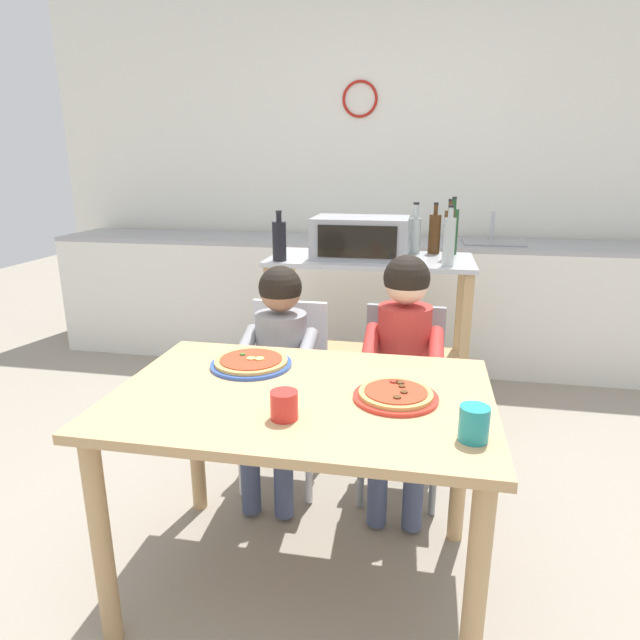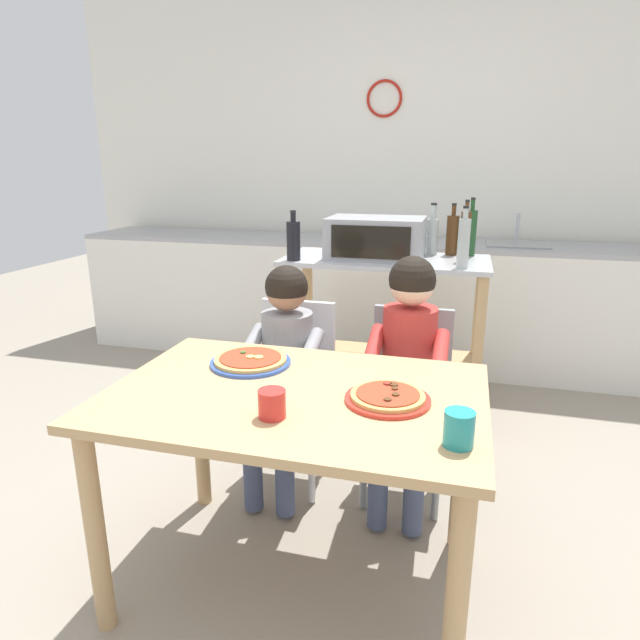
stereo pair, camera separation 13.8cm
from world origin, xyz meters
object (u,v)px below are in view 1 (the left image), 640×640
Objects in this scene: bottle_slim_sauce at (415,234)px; bottle_brown_beer at (279,240)px; pizza_plate_red_rimmed at (396,395)px; toaster_oven at (361,237)px; pizza_plate_blue_rimmed at (251,363)px; dining_table at (302,423)px; drinking_cup_teal at (474,424)px; kitchen_island_cart at (369,310)px; bottle_tall_green_wine at (449,241)px; drinking_cup_red at (284,405)px; child_in_red_shirt at (403,354)px; bottle_clear_vinegar at (453,231)px; child_in_grey_shirt at (278,355)px; dining_chair_left at (286,379)px; bottle_squat_spirits at (448,234)px; dining_chair_right at (402,387)px; bottle_dark_olive_oil at (434,233)px.

bottle_slim_sauce is 0.80m from bottle_brown_beer.
bottle_slim_sauce is 1.11× the size of pizza_plate_red_rimmed.
bottle_brown_beer is 1.01× the size of pizza_plate_red_rimmed.
toaster_oven reaches higher than pizza_plate_blue_rimmed.
dining_table is 0.57m from drinking_cup_teal.
bottle_tall_green_wine is (0.41, -0.19, 0.43)m from kitchen_island_cart.
bottle_slim_sauce is at bearing 80.38° from drinking_cup_red.
bottle_brown_beer is at bearing 107.89° from dining_table.
toaster_oven is 0.97m from child_in_red_shirt.
pizza_plate_red_rimmed is (-0.22, -1.64, -0.31)m from bottle_clear_vinegar.
bottle_slim_sauce is at bearing -176.57° from bottle_clear_vinegar.
dining_chair_left is at bearing 90.00° from child_in_grey_shirt.
kitchen_island_cart is 3.48× the size of bottle_squat_spirits.
drinking_cup_red reaches higher than dining_table.
drinking_cup_teal reaches higher than pizza_plate_red_rimmed.
kitchen_island_cart is 13.67× the size of drinking_cup_red.
dining_table is 1.19× the size of child_in_grey_shirt.
drinking_cup_red is at bearing -108.62° from bottle_tall_green_wine.
dining_chair_left is (-0.53, -0.97, -0.55)m from bottle_slim_sauce.
bottle_brown_beer reaches higher than dining_table.
dining_chair_right is (-0.18, -0.57, -0.56)m from bottle_tall_green_wine.
toaster_oven is 1.73m from drinking_cup_teal.
child_in_grey_shirt reaches higher than pizza_plate_red_rimmed.
bottle_clear_vinegar is at bearing 72.77° from dining_table.
dining_table is at bearing -107.23° from bottle_clear_vinegar.
kitchen_island_cart is 0.80m from dining_chair_right.
drinking_cup_teal reaches higher than dining_table.
child_in_red_shirt reaches higher than pizza_plate_red_rimmed.
toaster_oven is 0.43× the size of dining_table.
dining_table is at bearing -117.61° from child_in_red_shirt.
kitchen_island_cart is 0.58m from bottle_dark_olive_oil.
bottle_squat_spirits is 1.49m from pizza_plate_red_rimmed.
bottle_dark_olive_oil reaches higher than kitchen_island_cart.
drinking_cup_red is at bearing -111.90° from child_in_red_shirt.
dining_chair_right is (0.28, -0.74, -0.55)m from toaster_oven.
dining_table is 4.54× the size of pizza_plate_red_rimmed.
bottle_dark_olive_oil reaches higher than pizza_plate_red_rimmed.
bottle_slim_sauce is (0.23, 0.19, 0.42)m from kitchen_island_cart.
bottle_tall_green_wine reaches higher than bottle_brown_beer.
dining_table is (-0.07, -1.44, 0.01)m from kitchen_island_cart.
toaster_oven reaches higher than drinking_cup_red.
bottle_dark_olive_oil is at bearing 83.86° from child_in_red_shirt.
kitchen_island_cart is 0.60m from bottle_squat_spirits.
bottle_dark_olive_oil is (-0.07, 0.39, -0.01)m from bottle_tall_green_wine.
bottle_squat_spirits is at bearing 3.41° from toaster_oven.
dining_chair_right is at bearing -107.85° from bottle_tall_green_wine.
kitchen_island_cart is 0.65m from bottle_brown_beer.
bottle_clear_vinegar is 1.11× the size of bottle_dark_olive_oil.
dining_chair_left is 2.82× the size of pizza_plate_blue_rimmed.
bottle_tall_green_wine is at bearing 72.15° from dining_chair_right.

